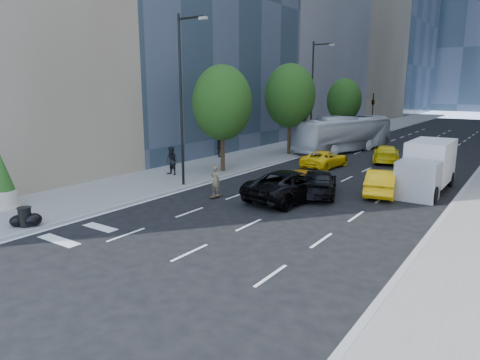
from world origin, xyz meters
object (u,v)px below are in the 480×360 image
Objects in this scene: black_sedan_mercedes at (318,182)px; planter_shrub at (3,183)px; trash_can at (25,217)px; black_sedan_lincoln at (292,185)px; box_truck at (427,166)px; skateboarder at (216,183)px; city_bus at (344,134)px.

planter_shrub is (-11.38, -11.85, 0.72)m from black_sedan_mercedes.
black_sedan_lincoln is at bearing 57.16° from trash_can.
box_truck is at bearing -121.23° from black_sedan_lincoln.
black_sedan_mercedes is at bearing -100.37° from black_sedan_lincoln.
skateboarder is 9.63m from trash_can.
box_truck reaches higher than trash_can.
box_truck is (9.28, 8.28, 0.64)m from skateboarder.
box_truck reaches higher than black_sedan_lincoln.
city_bus is 29.80m from planter_shrub.
box_truck reaches higher than skateboarder.
black_sedan_lincoln is 14.65m from planter_shrub.
trash_can is 0.30× the size of planter_shrub.
city_bus is 14.92× the size of trash_can.
skateboarder is at bearing -73.48° from city_bus.
box_truck is 2.26× the size of planter_shrub.
city_bus is 30.28m from trash_can.
planter_shrub is (-16.27, -16.28, -0.05)m from box_truck.
box_truck is 21.45m from trash_can.
box_truck is (4.88, 4.43, 0.76)m from black_sedan_mercedes.
planter_shrub reaches higher than black_sedan_lincoln.
black_sedan_lincoln is 2.18× the size of planter_shrub.
box_truck is at bearing -159.47° from black_sedan_mercedes.
planter_shrub reaches higher than skateboarder.
black_sedan_mercedes is 6.64m from box_truck.
black_sedan_mercedes is 6.19× the size of trash_can.
city_bus reaches higher than black_sedan_mercedes.
trash_can is (-7.10, -11.00, -0.27)m from black_sedan_lincoln.
skateboarder is at bearing 69.30° from trash_can.
box_truck is at bearing -136.21° from skateboarder.
black_sedan_lincoln reaches higher than black_sedan_mercedes.
trash_can is at bearing -15.59° from planter_shrub.
black_sedan_lincoln is 13.10m from trash_can.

